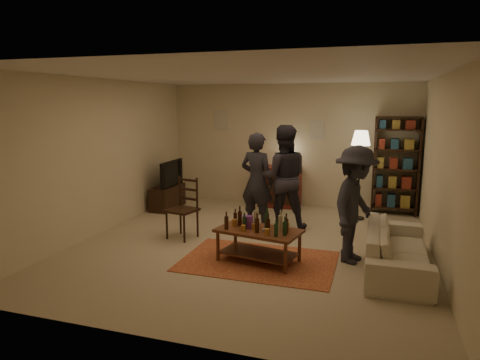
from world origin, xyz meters
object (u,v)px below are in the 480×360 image
at_px(bookshelf, 396,165).
at_px(person_by_sofa, 355,205).
at_px(dresser, 278,185).
at_px(dining_chair, 184,205).
at_px(person_left, 257,181).
at_px(coffee_table, 259,233).
at_px(tv_stand, 168,191).
at_px(floor_lamp, 361,144).
at_px(person_right, 283,178).
at_px(sofa, 397,249).

relative_size(bookshelf, person_by_sofa, 1.19).
distance_m(dresser, person_by_sofa, 3.49).
distance_m(dining_chair, person_left, 1.40).
xyz_separation_m(coffee_table, dresser, (-0.49, 3.40, 0.05)).
relative_size(tv_stand, bookshelf, 0.52).
height_order(dining_chair, floor_lamp, floor_lamp).
bearing_deg(dining_chair, tv_stand, 137.93).
xyz_separation_m(person_left, person_right, (0.45, 0.13, 0.07)).
bearing_deg(dresser, person_by_sofa, -58.82).
relative_size(coffee_table, floor_lamp, 0.73).
distance_m(bookshelf, person_by_sofa, 3.11).
bearing_deg(person_left, sofa, 165.09).
bearing_deg(person_left, tv_stand, -6.54).
height_order(tv_stand, dresser, dresser).
bearing_deg(tv_stand, sofa, -25.34).
height_order(tv_stand, sofa, tv_stand).
bearing_deg(sofa, floor_lamp, 14.03).
relative_size(tv_stand, floor_lamp, 0.60).
bearing_deg(person_by_sofa, sofa, -87.86).
height_order(person_left, person_by_sofa, person_left).
bearing_deg(coffee_table, dining_chair, 154.19).
height_order(coffee_table, person_by_sofa, person_by_sofa).
distance_m(bookshelf, person_right, 2.62).
bearing_deg(floor_lamp, dresser, 162.78).
height_order(dresser, floor_lamp, floor_lamp).
bearing_deg(floor_lamp, person_by_sofa, -88.90).
distance_m(dresser, person_left, 1.82).
relative_size(person_left, person_by_sofa, 1.04).
height_order(floor_lamp, sofa, floor_lamp).
bearing_deg(person_left, person_by_sofa, 160.68).
xyz_separation_m(dining_chair, person_by_sofa, (2.82, -0.31, 0.29)).
xyz_separation_m(floor_lamp, person_right, (-1.29, -1.11, -0.54)).
height_order(dresser, person_left, person_left).
relative_size(dresser, person_right, 0.71).
xyz_separation_m(dining_chair, bookshelf, (3.47, 2.73, 0.48)).
distance_m(coffee_table, dining_chair, 1.69).
bearing_deg(person_by_sofa, tv_stand, 78.89).
distance_m(floor_lamp, person_right, 1.78).
xyz_separation_m(dining_chair, tv_stand, (-1.22, 1.75, -0.17)).
xyz_separation_m(bookshelf, person_right, (-1.98, -1.71, -0.08)).
bearing_deg(floor_lamp, coffee_table, -113.84).
xyz_separation_m(tv_stand, person_right, (2.71, -0.73, 0.57)).
bearing_deg(sofa, person_right, 52.83).
relative_size(bookshelf, person_left, 1.14).
xyz_separation_m(tv_stand, dresser, (2.25, 0.91, 0.09)).
relative_size(coffee_table, bookshelf, 0.64).
bearing_deg(person_left, dining_chair, 54.86).
bearing_deg(sofa, person_left, 60.72).
xyz_separation_m(coffee_table, person_right, (-0.03, 1.75, 0.53)).
distance_m(coffee_table, dresser, 3.43).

